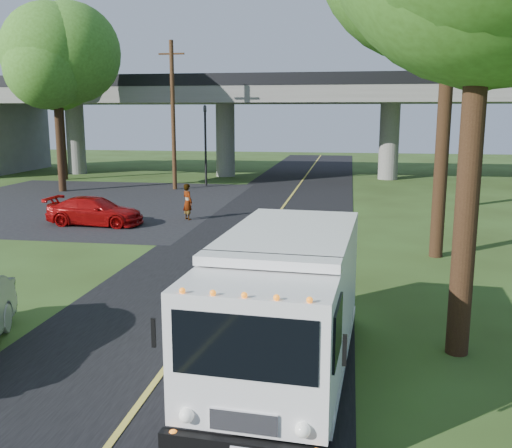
% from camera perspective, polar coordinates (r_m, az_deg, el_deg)
% --- Properties ---
extents(ground, '(120.00, 120.00, 0.00)m').
position_cam_1_polar(ground, '(11.69, -8.00, -12.80)').
color(ground, '#2D4016').
rests_on(ground, ground).
extents(road, '(7.00, 90.00, 0.02)m').
position_cam_1_polar(road, '(20.98, 0.11, -1.89)').
color(road, black).
rests_on(road, ground).
extents(parking_lot, '(16.00, 18.00, 0.01)m').
position_cam_1_polar(parking_lot, '(31.94, -17.33, 2.07)').
color(parking_lot, black).
rests_on(parking_lot, ground).
extents(lane_line, '(0.12, 90.00, 0.01)m').
position_cam_1_polar(lane_line, '(20.98, 0.11, -1.84)').
color(lane_line, gold).
rests_on(lane_line, road).
extents(overpass, '(54.00, 10.00, 7.30)m').
position_cam_1_polar(overpass, '(42.31, 5.00, 10.79)').
color(overpass, slate).
rests_on(overpass, ground).
extents(traffic_signal, '(0.18, 0.22, 5.20)m').
position_cam_1_polar(traffic_signal, '(37.39, -5.08, 8.68)').
color(traffic_signal, black).
rests_on(traffic_signal, ground).
extents(utility_pole, '(1.60, 0.26, 9.00)m').
position_cam_1_polar(utility_pole, '(35.84, -8.29, 10.74)').
color(utility_pole, '#472D19').
rests_on(utility_pole, ground).
extents(tree_right_far, '(5.77, 5.67, 10.99)m').
position_cam_1_polar(tree_right_far, '(30.81, 21.35, 17.01)').
color(tree_right_far, '#382314').
rests_on(tree_right_far, ground).
extents(tree_left_lot, '(5.60, 5.50, 10.50)m').
position_cam_1_polar(tree_left_lot, '(36.43, -19.37, 15.47)').
color(tree_left_lot, '#382314').
rests_on(tree_left_lot, ground).
extents(tree_left_far, '(5.26, 5.16, 9.89)m').
position_cam_1_polar(tree_left_far, '(43.08, -19.03, 14.10)').
color(tree_left_far, '#382314').
rests_on(tree_left_far, ground).
extents(step_van, '(2.66, 6.29, 2.59)m').
position_cam_1_polar(step_van, '(10.26, 2.84, -7.73)').
color(step_van, white).
rests_on(step_van, ground).
extents(red_sedan, '(4.17, 1.78, 1.20)m').
position_cam_1_polar(red_sedan, '(25.22, -15.78, 1.24)').
color(red_sedan, '#950909').
rests_on(red_sedan, ground).
extents(pedestrian, '(0.70, 0.69, 1.63)m').
position_cam_1_polar(pedestrian, '(25.56, -6.85, 2.20)').
color(pedestrian, gray).
rests_on(pedestrian, ground).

